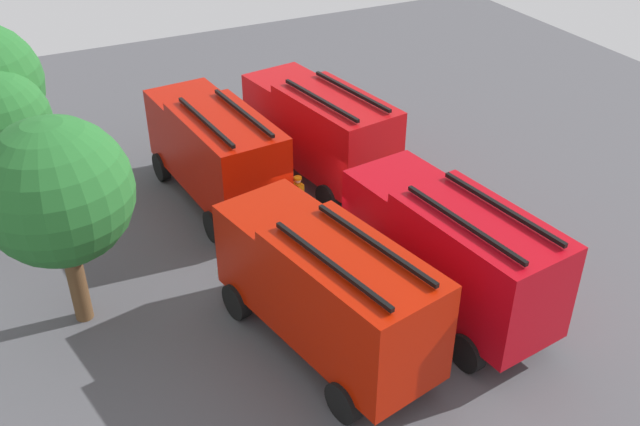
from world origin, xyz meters
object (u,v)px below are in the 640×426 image
fire_truck_2 (326,286)px  firefighter_0 (416,190)px  firefighter_3 (493,234)px  firefighter_1 (459,223)px  firefighter_2 (298,196)px  fire_truck_0 (450,248)px  tree_0 (57,193)px  fire_truck_1 (319,128)px  traffic_cone_0 (469,231)px  fire_truck_3 (215,149)px

fire_truck_2 → firefighter_0: fire_truck_2 is taller
fire_truck_2 → firefighter_3: size_ratio=4.67×
firefighter_0 → firefighter_1: firefighter_1 is taller
firefighter_2 → firefighter_3: (-4.79, -4.77, -0.10)m
fire_truck_0 → tree_0: tree_0 is taller
fire_truck_1 → traffic_cone_0: fire_truck_1 is taller
fire_truck_2 → firefighter_0: bearing=-62.8°
fire_truck_2 → firefighter_2: size_ratio=4.29×
fire_truck_0 → fire_truck_3: (8.77, 3.96, 0.00)m
fire_truck_0 → fire_truck_3: same height
fire_truck_0 → fire_truck_2: same height
fire_truck_0 → fire_truck_2: bearing=83.0°
fire_truck_3 → fire_truck_0: bearing=-161.0°
fire_truck_2 → traffic_cone_0: 7.54m
fire_truck_0 → firefighter_3: fire_truck_0 is taller
fire_truck_1 → fire_truck_3: (0.05, 4.11, 0.00)m
fire_truck_3 → firefighter_3: size_ratio=4.58×
fire_truck_0 → traffic_cone_0: (2.63, -2.86, -1.86)m
firefighter_1 → firefighter_2: 5.60m
firefighter_1 → firefighter_3: size_ratio=1.11×
firefighter_2 → tree_0: bearing=-178.5°
fire_truck_1 → fire_truck_2: (-8.74, 4.10, 0.00)m
fire_truck_0 → firefighter_0: size_ratio=4.25×
firefighter_0 → firefighter_2: firefighter_2 is taller
firefighter_2 → firefighter_1: bearing=-57.2°
fire_truck_3 → firefighter_0: bearing=-128.4°
firefighter_2 → traffic_cone_0: bearing=-50.1°
firefighter_3 → traffic_cone_0: 1.32m
tree_0 → traffic_cone_0: size_ratio=10.91×
firefighter_2 → fire_truck_0: bearing=-86.0°
firefighter_2 → fire_truck_2: bearing=-121.0°
fire_truck_0 → firefighter_1: 3.35m
firefighter_1 → firefighter_2: (3.92, 4.00, -0.03)m
fire_truck_1 → firefighter_0: size_ratio=4.27×
firefighter_1 → firefighter_2: size_ratio=1.02×
firefighter_2 → traffic_cone_0: firefighter_2 is taller
firefighter_1 → fire_truck_0: bearing=53.6°
firefighter_1 → tree_0: tree_0 is taller
firefighter_1 → firefighter_3: (-0.87, -0.77, -0.12)m
fire_truck_0 → fire_truck_1: same height
fire_truck_1 → firefighter_2: bearing=131.4°
fire_truck_3 → fire_truck_1: bearing=-96.0°
traffic_cone_0 → fire_truck_0: bearing=132.7°
firefighter_0 → firefighter_2: size_ratio=1.00×
fire_truck_3 → firefighter_0: (-3.94, -6.03, -1.17)m
firefighter_0 → tree_0: bearing=152.2°
fire_truck_3 → tree_0: 7.61m
firefighter_0 → firefighter_3: size_ratio=1.09×
firefighter_0 → firefighter_3: bearing=-107.0°
fire_truck_2 → firefighter_2: fire_truck_2 is taller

